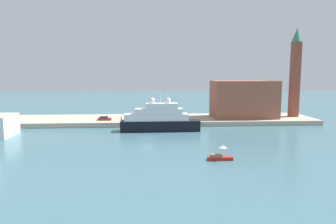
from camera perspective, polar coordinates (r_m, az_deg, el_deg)
name	(u,v)px	position (r m, az deg, el deg)	size (l,w,h in m)	color
ground	(148,138)	(77.53, -3.70, -4.92)	(400.00, 400.00, 0.00)	#3D6670
quay_dock	(148,120)	(102.79, -3.67, -1.48)	(110.00, 19.63, 1.46)	#ADA38E
large_yacht	(159,120)	(86.63, -1.64, -1.45)	(22.33, 4.23, 11.07)	black
small_motorboat	(220,156)	(59.26, 9.65, -8.04)	(4.74, 1.47, 2.82)	#B22319
harbor_building	(244,99)	(106.20, 13.89, 2.35)	(20.95, 11.77, 12.33)	#93513D
bell_tower	(295,69)	(113.26, 22.63, 7.34)	(3.49, 3.49, 29.78)	brown
parked_car	(105,119)	(99.05, -11.74, -1.20)	(4.23, 1.85, 1.26)	#B21E1E
person_figure	(121,119)	(94.98, -8.68, -1.38)	(0.36, 0.36, 1.57)	maroon
mooring_bollard	(161,120)	(94.09, -1.39, -1.57)	(0.49, 0.49, 0.86)	black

